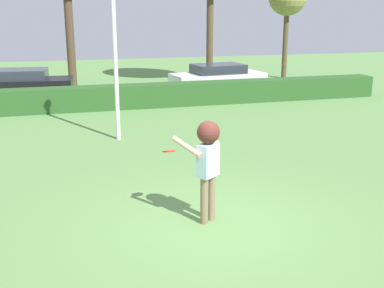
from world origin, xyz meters
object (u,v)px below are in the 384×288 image
object	(u,v)px
frisbee	(169,151)
person	(208,156)
parked_car_black	(20,83)
lamppost	(114,31)
parked_car_white	(218,77)

from	to	relation	value
frisbee	person	bearing A→B (deg)	-52.26
parked_car_black	lamppost	bearing A→B (deg)	-68.18
lamppost	parked_car_white	xyz separation A→B (m)	(5.48, 7.20, -2.37)
person	parked_car_black	bearing A→B (deg)	105.49
frisbee	lamppost	size ratio (longest dim) A/B	0.04
person	lamppost	distance (m)	6.40
person	frisbee	distance (m)	0.85
person	lamppost	world-z (taller)	lamppost
parked_car_black	frisbee	bearing A→B (deg)	-75.89
person	parked_car_white	xyz separation A→B (m)	(4.74, 13.28, -0.52)
person	parked_car_black	world-z (taller)	person
lamppost	person	bearing A→B (deg)	-82.98
lamppost	parked_car_white	size ratio (longest dim) A/B	1.26
parked_car_black	parked_car_white	size ratio (longest dim) A/B	1.00
person	frisbee	xyz separation A→B (m)	(-0.52, 0.67, -0.06)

